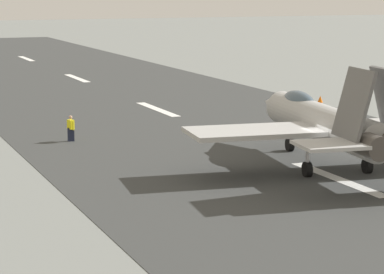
{
  "coord_description": "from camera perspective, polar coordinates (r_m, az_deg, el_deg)",
  "views": [
    {
      "loc": [
        -34.78,
        21.72,
        9.2
      ],
      "look_at": [
        1.75,
        6.78,
        2.2
      ],
      "focal_mm": 79.95,
      "sensor_mm": 36.0,
      "label": 1
    }
  ],
  "objects": [
    {
      "name": "runway_strip",
      "position": [
        42.01,
        9.53,
        -2.72
      ],
      "size": [
        240.0,
        26.0,
        0.02
      ],
      "color": "#363837",
      "rests_on": "ground"
    },
    {
      "name": "crew_person",
      "position": [
        51.58,
        -8.09,
        0.56
      ],
      "size": [
        0.68,
        0.38,
        1.57
      ],
      "color": "#1E2338",
      "rests_on": "ground"
    },
    {
      "name": "fighter_jet",
      "position": [
        43.83,
        8.82,
        1.01
      ],
      "size": [
        16.6,
        14.91,
        5.6
      ],
      "color": "#ACACAA",
      "rests_on": "ground"
    },
    {
      "name": "marker_cone_far",
      "position": [
        69.06,
        8.55,
        2.52
      ],
      "size": [
        0.44,
        0.44,
        0.55
      ],
      "primitive_type": "cone",
      "color": "orange",
      "rests_on": "ground"
    },
    {
      "name": "ground_plane",
      "position": [
        42.03,
        9.52,
        -2.73
      ],
      "size": [
        400.0,
        400.0,
        0.0
      ],
      "primitive_type": "plane",
      "color": "slate"
    }
  ]
}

